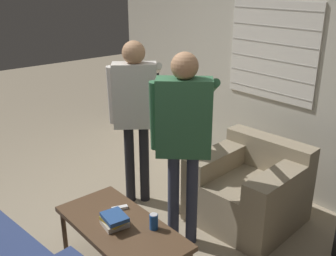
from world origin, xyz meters
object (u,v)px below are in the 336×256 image
person_left_standing (135,103)px  spare_remote (120,208)px  person_right_standing (184,128)px  soda_can (154,222)px  book_stack (114,220)px  armchair_beige (250,189)px  coffee_table (121,230)px

person_left_standing → spare_remote: person_left_standing is taller
person_right_standing → soda_can: bearing=-113.0°
soda_can → person_right_standing: bearing=113.3°
book_stack → soda_can: soda_can is taller
armchair_beige → book_stack: (-0.17, -1.43, 0.18)m
person_right_standing → soda_can: (0.21, -0.49, -0.57)m
person_left_standing → spare_remote: size_ratio=12.43×
person_left_standing → person_right_standing: bearing=-60.5°
armchair_beige → book_stack: bearing=78.7°
book_stack → spare_remote: book_stack is taller
coffee_table → soda_can: (0.20, 0.16, 0.10)m
armchair_beige → soda_can: armchair_beige is taller
armchair_beige → soda_can: (0.05, -1.22, 0.19)m
soda_can → person_left_standing: bearing=149.9°
armchair_beige → spare_remote: size_ratio=7.25×
book_stack → person_left_standing: bearing=135.3°
coffee_table → person_left_standing: (-0.84, 0.77, 0.67)m
person_left_standing → book_stack: 1.29m
person_left_standing → spare_remote: (0.65, -0.65, -0.61)m
armchair_beige → person_right_standing: bearing=73.3°
coffee_table → person_left_standing: bearing=137.7°
coffee_table → person_left_standing: person_left_standing is taller
spare_remote → book_stack: bearing=-23.0°
coffee_table → book_stack: size_ratio=5.03×
book_stack → soda_can: bearing=43.1°
person_left_standing → spare_remote: 1.10m
armchair_beige → person_right_standing: size_ratio=0.58×
book_stack → person_right_standing: bearing=89.1°
person_left_standing → soda_can: 1.33m
person_left_standing → soda_can: person_left_standing is taller
person_right_standing → spare_remote: 0.84m
armchair_beige → person_left_standing: bearing=27.4°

